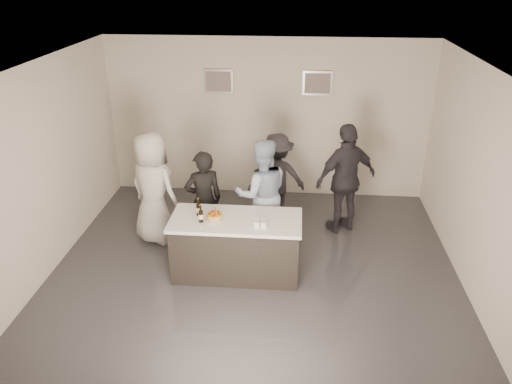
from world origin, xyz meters
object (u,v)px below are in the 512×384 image
Objects in this scene: cake at (215,217)px; person_guest_right at (346,179)px; person_main_black at (204,200)px; bar_counter at (236,246)px; beer_bottle_a at (198,207)px; person_main_blue at (262,194)px; person_guest_back at (276,178)px; person_guest_left at (153,189)px; beer_bottle_b at (201,214)px.

cake is 0.12× the size of person_guest_right.
bar_counter is at bearing 104.80° from person_main_black.
beer_bottle_a is 0.14× the size of person_main_blue.
person_guest_back is at bearing -160.84° from person_main_black.
person_guest_left reaches higher than person_main_blue.
person_guest_left reaches higher than beer_bottle_a.
cake is at bearing 86.67° from person_main_black.
person_guest_back reaches higher than beer_bottle_b.
person_guest_left reaches higher than person_main_black.
person_guest_back is at bearing 58.62° from beer_bottle_a.
bar_counter is at bearing 12.91° from person_guest_right.
person_guest_right is 1.19× the size of person_guest_back.
cake is 1.97m from person_guest_back.
person_main_black is (-0.05, 0.65, -0.21)m from beer_bottle_a.
person_guest_right reaches higher than person_guest_back.
beer_bottle_b is 0.14× the size of person_main_blue.
beer_bottle_a is (-0.25, 0.10, 0.09)m from cake.
person_main_black reaches higher than person_guest_back.
beer_bottle_b is at bearing 161.35° from person_guest_left.
person_main_blue is 1.13× the size of person_guest_back.
cake is 0.13× the size of person_main_blue.
person_guest_left is (-0.83, 0.14, 0.11)m from person_main_black.
person_guest_back is at bearing -43.15° from person_guest_right.
cake is at bearing 28.51° from beer_bottle_b.
cake is 0.87× the size of beer_bottle_b.
beer_bottle_a is 0.21m from beer_bottle_b.
person_guest_right reaches higher than beer_bottle_b.
bar_counter is 2.26m from person_guest_right.
cake is 0.22m from beer_bottle_b.
person_main_blue is at bearing 51.76° from beer_bottle_b.
cake is at bearing 42.75° from person_main_blue.
person_main_black is (-0.30, 0.75, -0.12)m from cake.
person_main_blue is (0.77, 0.98, -0.13)m from beer_bottle_b.
person_guest_back is (1.08, 1.05, -0.02)m from person_main_black.
cake is 0.14× the size of person_main_black.
beer_bottle_a is at bearing 157.39° from cake.
beer_bottle_a is 1.16m from person_main_blue.
cake is 2.46m from person_guest_right.
cake reaches higher than bar_counter.
person_guest_left is at bearing 134.06° from beer_bottle_b.
person_guest_left is at bearing -17.43° from person_guest_right.
person_guest_left reaches higher than beer_bottle_b.
bar_counter is 1.01× the size of person_guest_left.
person_guest_left is (-1.73, 0.00, 0.02)m from person_main_blue.
bar_counter is 1.17× the size of person_guest_back.
person_main_black is at bearing 129.62° from bar_counter.
person_guest_left is at bearing -13.27° from person_main_blue.
cake is 0.12× the size of person_guest_left.
person_guest_back is (1.03, 1.69, -0.24)m from beer_bottle_a.
person_guest_back is at bearing -127.37° from person_guest_left.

